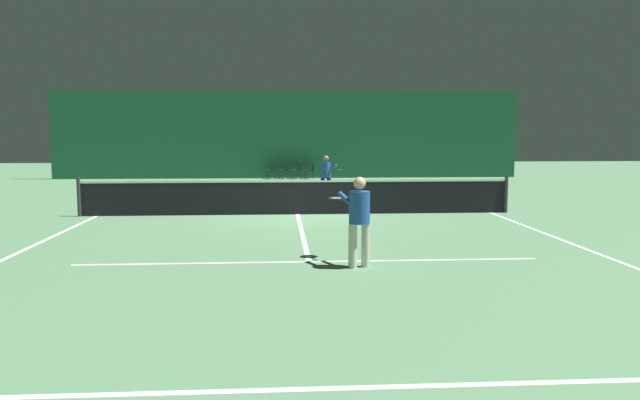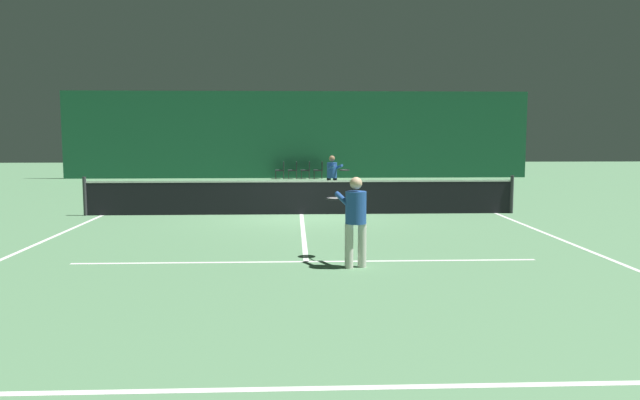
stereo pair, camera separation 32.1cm
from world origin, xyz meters
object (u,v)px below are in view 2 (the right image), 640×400
at_px(tennis_net, 301,196).
at_px(courtside_chair_0, 281,169).
at_px(courtside_chair_3, 320,169).
at_px(player_far, 333,174).
at_px(courtside_chair_2, 307,169).
at_px(courtside_chair_1, 294,169).
at_px(player_near, 355,215).

bearing_deg(tennis_net, courtside_chair_0, 93.52).
bearing_deg(courtside_chair_3, player_far, 0.25).
bearing_deg(player_far, courtside_chair_2, 161.29).
xyz_separation_m(player_far, courtside_chair_2, (-0.67, 9.44, -0.39)).
bearing_deg(courtside_chair_1, player_near, 2.85).
height_order(courtside_chair_1, courtside_chair_3, same).
bearing_deg(courtside_chair_1, player_far, 7.82).
distance_m(player_near, player_far, 10.68).
distance_m(tennis_net, player_far, 3.98).
relative_size(tennis_net, player_far, 8.03).
distance_m(courtside_chair_0, courtside_chair_2, 1.25).
bearing_deg(courtside_chair_1, courtside_chair_0, -90.00).
distance_m(courtside_chair_2, courtside_chair_3, 0.63).
bearing_deg(player_near, courtside_chair_3, -18.69).
distance_m(tennis_net, courtside_chair_3, 13.29).
xyz_separation_m(player_near, courtside_chair_2, (-0.37, 20.11, -0.41)).
xyz_separation_m(courtside_chair_0, courtside_chair_2, (1.25, 0.00, 0.00)).
bearing_deg(courtside_chair_1, courtside_chair_3, 90.00).
bearing_deg(tennis_net, courtside_chair_3, 85.39).
xyz_separation_m(courtside_chair_1, courtside_chair_3, (1.25, 0.00, 0.00)).
relative_size(courtside_chair_1, courtside_chair_2, 1.00).
distance_m(tennis_net, courtside_chair_1, 13.25).
bearing_deg(courtside_chair_2, courtside_chair_3, 90.00).
xyz_separation_m(player_far, courtside_chair_0, (-1.92, 9.44, -0.39)).
bearing_deg(courtside_chair_0, courtside_chair_2, 90.00).
bearing_deg(courtside_chair_2, player_far, 4.05).
height_order(player_near, player_far, player_near).
bearing_deg(tennis_net, player_near, -83.24).
xyz_separation_m(tennis_net, player_far, (1.11, 3.81, 0.36)).
distance_m(player_near, courtside_chair_3, 20.12).
relative_size(player_far, courtside_chair_3, 1.78).
distance_m(tennis_net, player_near, 6.93).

